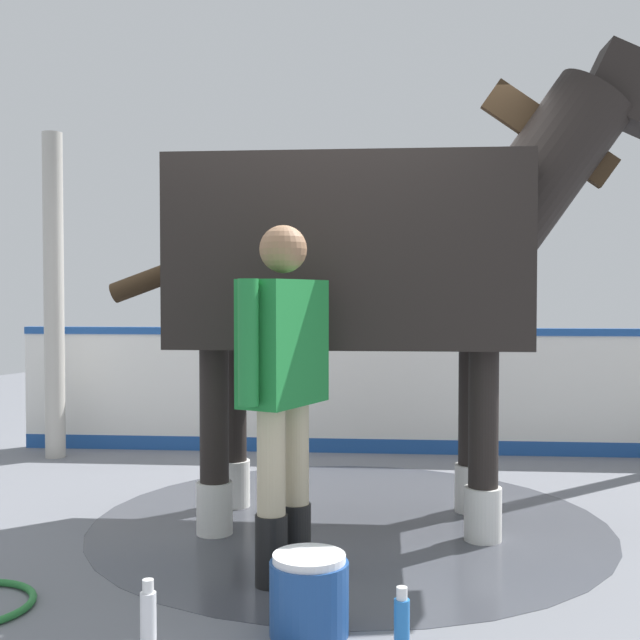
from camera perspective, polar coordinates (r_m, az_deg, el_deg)
The scene contains 9 objects.
ground_plane at distance 4.82m, azimuth -1.02°, elevation -14.22°, with size 16.00×16.00×0.02m, color slate.
wet_patch at distance 4.74m, azimuth 2.11°, elevation -14.36°, with size 2.98×2.98×0.00m, color #42444C.
barrier_wall at distance 6.63m, azimuth 2.89°, elevation -5.44°, with size 1.98×5.46×1.05m.
roof_post_far at distance 6.73m, azimuth -18.66°, elevation 1.66°, with size 0.16×0.16×2.63m, color #B7B2A8.
horse at distance 4.55m, azimuth 3.70°, elevation 4.59°, with size 1.61×3.22×2.72m.
handler at distance 3.67m, azimuth -2.66°, elevation -4.10°, with size 0.66×0.26×1.65m.
wash_bucket at distance 3.26m, azimuth -0.79°, elevation -19.21°, with size 0.31×0.31×0.31m.
bottle_shampoo at distance 3.20m, azimuth -12.29°, elevation -20.31°, with size 0.06×0.06×0.27m.
bottle_spray at distance 3.11m, azimuth 5.92°, elevation -21.02°, with size 0.06×0.06×0.26m.
Camera 1 is at (-4.20, -1.95, 1.33)m, focal length 44.33 mm.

